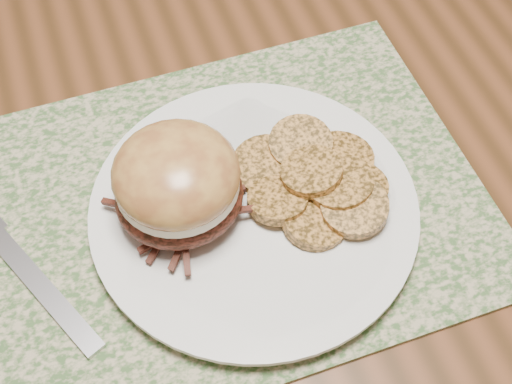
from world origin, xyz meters
TOP-DOWN VIEW (x-y plane):
  - ground at (0.00, 0.00)m, footprint 3.50×3.50m
  - dining_table at (0.00, 0.00)m, footprint 1.50×0.90m
  - placemat at (0.08, -0.23)m, footprint 0.45×0.33m
  - dinner_plate at (0.11, -0.24)m, footprint 0.26×0.26m
  - pork_sandwich at (0.05, -0.23)m, footprint 0.11×0.11m
  - roasted_potatoes at (0.16, -0.24)m, footprint 0.15×0.14m
  - fork at (-0.09, -0.23)m, footprint 0.10×0.19m

SIDE VIEW (x-z plane):
  - ground at x=0.00m, z-range 0.00..0.00m
  - dining_table at x=0.00m, z-range 0.30..1.05m
  - placemat at x=0.08m, z-range 0.75..0.75m
  - fork at x=-0.09m, z-range 0.75..0.76m
  - dinner_plate at x=0.11m, z-range 0.75..0.77m
  - roasted_potatoes at x=0.16m, z-range 0.76..0.80m
  - pork_sandwich at x=0.05m, z-range 0.77..0.85m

